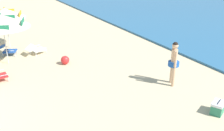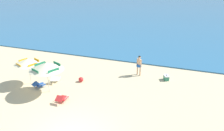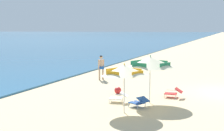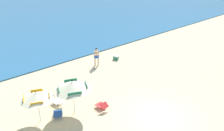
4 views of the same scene
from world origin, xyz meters
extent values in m
plane|color=#D1BA8E|center=(0.00, 0.00, 0.00)|extent=(800.00, 800.00, 0.00)
cylinder|color=silver|center=(-3.77, 3.67, 1.11)|extent=(0.04, 0.04, 2.22)
cone|color=beige|center=(-3.77, 3.67, 1.96)|extent=(2.63, 2.64, 0.58)
cube|color=#1E724C|center=(-3.45, 4.44, 1.84)|extent=(0.77, 0.35, 0.29)
cube|color=#1E724C|center=(-4.54, 3.99, 1.84)|extent=(0.35, 0.77, 0.29)
cube|color=#1E724C|center=(-4.09, 2.89, 1.84)|extent=(0.77, 0.35, 0.29)
cube|color=#1E724C|center=(-2.99, 3.34, 1.84)|extent=(0.35, 0.77, 0.29)
sphere|color=#1E724C|center=(-3.77, 3.67, 2.25)|extent=(0.06, 0.06, 0.06)
cylinder|color=silver|center=(-5.82, 4.25, 1.01)|extent=(0.04, 0.04, 2.03)
cone|color=beige|center=(-5.82, 4.25, 1.80)|extent=(2.77, 2.77, 0.55)
cube|color=orange|center=(-5.55, 4.91, 1.70)|extent=(0.66, 0.30, 0.25)
cube|color=orange|center=(-6.48, 4.52, 1.70)|extent=(0.30, 0.66, 0.25)
cube|color=orange|center=(-6.10, 3.60, 1.70)|extent=(0.66, 0.30, 0.25)
cube|color=orange|center=(-5.17, 3.98, 1.70)|extent=(0.30, 0.66, 0.25)
sphere|color=orange|center=(-5.82, 4.25, 2.06)|extent=(0.06, 0.06, 0.06)
cube|color=red|center=(-2.21, 2.95, 0.20)|extent=(0.53, 0.61, 0.04)
cube|color=red|center=(-2.21, 2.54, 0.40)|extent=(0.50, 0.38, 0.25)
cylinder|color=silver|center=(-2.46, 3.23, 0.09)|extent=(0.03, 0.03, 0.18)
cylinder|color=silver|center=(-1.97, 3.23, 0.09)|extent=(0.03, 0.03, 0.18)
cylinder|color=silver|center=(-2.45, 2.66, 0.09)|extent=(0.03, 0.03, 0.18)
cylinder|color=silver|center=(-1.96, 2.66, 0.09)|extent=(0.03, 0.03, 0.18)
cylinder|color=silver|center=(-2.49, 2.94, 0.32)|extent=(0.03, 0.54, 0.02)
cylinder|color=silver|center=(-1.93, 2.95, 0.32)|extent=(0.03, 0.54, 0.02)
cube|color=white|center=(-4.23, 5.22, 0.20)|extent=(0.63, 0.69, 0.04)
cube|color=white|center=(-4.14, 4.82, 0.40)|extent=(0.56, 0.47, 0.24)
cylinder|color=silver|center=(-4.52, 5.45, 0.09)|extent=(0.03, 0.03, 0.18)
cylinder|color=silver|center=(-4.04, 5.55, 0.09)|extent=(0.03, 0.03, 0.18)
cylinder|color=silver|center=(-4.41, 4.89, 0.09)|extent=(0.03, 0.03, 0.18)
cylinder|color=silver|center=(-3.93, 4.99, 0.09)|extent=(0.03, 0.03, 0.18)
cylinder|color=silver|center=(-4.50, 5.16, 0.32)|extent=(0.13, 0.53, 0.02)
cylinder|color=silver|center=(-3.95, 5.28, 0.32)|extent=(0.13, 0.53, 0.02)
cube|color=#1E4799|center=(-4.77, 4.01, 0.20)|extent=(0.74, 0.77, 0.04)
cube|color=#1E4799|center=(-4.94, 3.66, 0.41)|extent=(0.62, 0.58, 0.20)
cylinder|color=silver|center=(-4.86, 4.37, 0.09)|extent=(0.03, 0.03, 0.18)
cylinder|color=silver|center=(-4.42, 4.15, 0.09)|extent=(0.03, 0.03, 0.18)
cylinder|color=silver|center=(-5.12, 3.86, 0.09)|extent=(0.03, 0.03, 0.18)
cylinder|color=silver|center=(-4.68, 3.64, 0.09)|extent=(0.03, 0.03, 0.18)
cylinder|color=silver|center=(-5.02, 4.13, 0.32)|extent=(0.27, 0.49, 0.02)
cylinder|color=silver|center=(-4.52, 3.88, 0.32)|extent=(0.27, 0.49, 0.02)
cylinder|color=#D8A87F|center=(1.72, 8.40, 0.42)|extent=(0.12, 0.12, 0.84)
cylinder|color=#D8A87F|center=(1.47, 8.55, 0.42)|extent=(0.12, 0.12, 0.84)
cylinder|color=#1E51A3|center=(1.59, 8.47, 0.86)|extent=(0.42, 0.42, 0.17)
cylinder|color=#D8A87F|center=(1.59, 8.47, 1.13)|extent=(0.23, 0.23, 0.59)
cylinder|color=#D8A87F|center=(1.78, 8.37, 1.11)|extent=(0.09, 0.09, 0.63)
cylinder|color=#D8A87F|center=(1.41, 8.58, 1.11)|extent=(0.09, 0.09, 0.63)
sphere|color=#D8A87F|center=(1.59, 8.47, 1.57)|extent=(0.23, 0.23, 0.23)
sphere|color=black|center=(1.59, 8.47, 1.60)|extent=(0.21, 0.21, 0.21)
cube|color=#2D7F5B|center=(3.85, 8.32, 0.16)|extent=(0.50, 0.57, 0.32)
cube|color=white|center=(3.85, 8.32, 0.36)|extent=(0.51, 0.59, 0.08)
cylinder|color=black|center=(3.85, 8.32, 0.42)|extent=(0.15, 0.32, 0.02)
sphere|color=red|center=(-2.36, 5.79, 0.19)|extent=(0.38, 0.38, 0.38)
camera|label=1|loc=(8.64, 1.33, 5.13)|focal=46.00mm
camera|label=2|loc=(4.76, -7.14, 7.47)|focal=33.59mm
camera|label=3|loc=(-17.79, 0.18, 3.48)|focal=49.18mm
camera|label=4|loc=(-9.42, -6.74, 8.80)|focal=35.22mm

